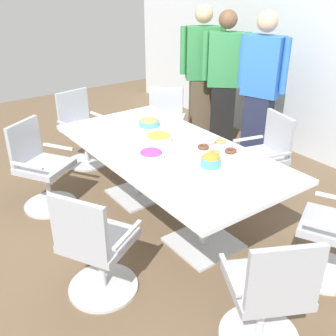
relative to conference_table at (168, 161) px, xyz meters
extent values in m
cube|color=brown|center=(0.00, 0.00, -0.63)|extent=(10.00, 10.00, 0.01)
cube|color=silver|center=(0.00, 2.40, 0.77)|extent=(8.00, 0.10, 2.80)
cube|color=white|center=(0.00, 0.00, 0.10)|extent=(2.40, 1.20, 0.04)
cube|color=silver|center=(-0.55, 0.00, -0.61)|extent=(0.56, 0.56, 0.02)
cylinder|color=silver|center=(-0.55, 0.00, -0.26)|extent=(0.09, 0.09, 0.69)
cube|color=silver|center=(0.55, 0.00, -0.61)|extent=(0.56, 0.56, 0.02)
cylinder|color=silver|center=(0.55, 0.00, -0.26)|extent=(0.09, 0.09, 0.69)
cylinder|color=silver|center=(1.55, -0.36, -0.61)|extent=(0.73, 0.73, 0.02)
cylinder|color=silver|center=(1.55, -0.36, -0.40)|extent=(0.05, 0.05, 0.41)
cube|color=#ADB2BC|center=(1.55, -0.36, -0.17)|extent=(0.62, 0.62, 0.06)
cube|color=#ADB2BC|center=(1.73, -0.46, 0.07)|extent=(0.24, 0.41, 0.42)
cube|color=silver|center=(1.43, -0.58, -0.05)|extent=(0.34, 0.20, 0.02)
cube|color=silver|center=(1.66, -0.15, -0.05)|extent=(0.34, 0.20, 0.02)
cylinder|color=silver|center=(1.41, 0.54, -0.61)|extent=(0.72, 0.72, 0.02)
cylinder|color=silver|center=(1.41, 0.54, -0.40)|extent=(0.05, 0.05, 0.41)
cube|color=#ADB2BC|center=(1.41, 0.54, -0.17)|extent=(0.62, 0.62, 0.06)
cube|color=silver|center=(1.52, 0.32, -0.05)|extent=(0.34, 0.19, 0.02)
cylinder|color=silver|center=(0.21, 1.04, -0.61)|extent=(0.66, 0.66, 0.02)
cylinder|color=silver|center=(0.21, 1.04, -0.40)|extent=(0.05, 0.05, 0.41)
cube|color=#ADB2BC|center=(0.21, 1.04, -0.17)|extent=(0.56, 0.56, 0.06)
cube|color=#ADB2BC|center=(0.27, 1.24, 0.07)|extent=(0.43, 0.15, 0.42)
cube|color=silver|center=(0.45, 0.98, -0.05)|extent=(0.12, 0.36, 0.02)
cube|color=silver|center=(-0.02, 1.10, -0.05)|extent=(0.12, 0.36, 0.02)
cylinder|color=silver|center=(-1.15, 0.76, -0.61)|extent=(0.76, 0.76, 0.02)
cylinder|color=silver|center=(-1.15, 0.76, -0.40)|extent=(0.05, 0.05, 0.41)
cube|color=#ADB2BC|center=(-1.15, 0.76, -0.17)|extent=(0.65, 0.65, 0.06)
cube|color=#ADB2BC|center=(-1.29, 0.91, 0.07)|extent=(0.34, 0.33, 0.42)
cube|color=silver|center=(-0.97, 0.93, -0.05)|extent=(0.28, 0.29, 0.02)
cube|color=silver|center=(-1.32, 0.59, -0.05)|extent=(0.28, 0.29, 0.02)
cylinder|color=silver|center=(-1.64, -0.10, -0.61)|extent=(0.63, 0.63, 0.02)
cylinder|color=silver|center=(-1.64, -0.10, -0.40)|extent=(0.05, 0.05, 0.41)
cube|color=#ADB2BC|center=(-1.64, -0.10, -0.17)|extent=(0.53, 0.53, 0.06)
cube|color=#ADB2BC|center=(-1.85, -0.13, 0.07)|extent=(0.12, 0.44, 0.42)
cube|color=silver|center=(-1.69, 0.14, -0.05)|extent=(0.37, 0.09, 0.02)
cube|color=silver|center=(-1.60, -0.34, -0.05)|extent=(0.37, 0.09, 0.02)
cylinder|color=silver|center=(-0.90, -0.88, -0.61)|extent=(0.74, 0.74, 0.02)
cylinder|color=silver|center=(-0.90, -0.88, -0.40)|extent=(0.05, 0.05, 0.41)
cube|color=#ADB2BC|center=(-0.90, -0.88, -0.17)|extent=(0.63, 0.63, 0.06)
cube|color=#ADB2BC|center=(-1.08, -0.99, 0.07)|extent=(0.27, 0.39, 0.42)
cube|color=silver|center=(-1.03, -0.67, -0.05)|extent=(0.33, 0.22, 0.02)
cube|color=silver|center=(-0.77, -1.09, -0.05)|extent=(0.33, 0.22, 0.02)
cylinder|color=silver|center=(0.52, -1.00, -0.61)|extent=(0.74, 0.74, 0.02)
cylinder|color=silver|center=(0.52, -1.00, -0.40)|extent=(0.05, 0.05, 0.41)
cube|color=#ADB2BC|center=(0.52, -1.00, -0.17)|extent=(0.63, 0.63, 0.06)
cube|color=#ADB2BC|center=(0.62, -1.18, 0.07)|extent=(0.40, 0.25, 0.42)
cube|color=silver|center=(0.30, -1.12, -0.05)|extent=(0.21, 0.33, 0.02)
cube|color=silver|center=(0.73, -0.88, -0.05)|extent=(0.21, 0.33, 0.02)
cube|color=brown|center=(-1.45, 1.63, -0.18)|extent=(0.34, 0.38, 0.88)
cube|color=#388C4C|center=(-1.45, 1.63, 0.61)|extent=(0.42, 0.49, 0.70)
sphere|color=#DBAD89|center=(-1.45, 1.63, 1.11)|extent=(0.24, 0.24, 0.24)
cylinder|color=#388C4C|center=(-1.30, 1.85, 0.64)|extent=(0.11, 0.11, 0.63)
cylinder|color=#388C4C|center=(-1.59, 1.41, 0.64)|extent=(0.11, 0.11, 0.63)
cube|color=black|center=(-1.04, 1.68, -0.19)|extent=(0.36, 0.37, 0.86)
cube|color=#388C4C|center=(-1.04, 1.68, 0.58)|extent=(0.46, 0.47, 0.68)
sphere|color=brown|center=(-1.04, 1.68, 1.07)|extent=(0.23, 0.23, 0.23)
cylinder|color=#388C4C|center=(-0.86, 1.87, 0.62)|extent=(0.11, 0.11, 0.62)
cylinder|color=#388C4C|center=(-1.22, 1.48, 0.62)|extent=(0.11, 0.11, 0.62)
cube|color=#232842|center=(-0.40, 1.66, -0.18)|extent=(0.37, 0.29, 0.88)
cube|color=blue|center=(-0.40, 1.66, 0.60)|extent=(0.49, 0.34, 0.70)
sphere|color=#DBAD89|center=(-0.40, 1.66, 1.10)|extent=(0.24, 0.24, 0.24)
cylinder|color=blue|center=(-0.15, 1.74, 0.64)|extent=(0.10, 0.10, 0.63)
cylinder|color=blue|center=(-0.65, 1.58, 0.64)|extent=(0.10, 0.10, 0.63)
cylinder|color=#4C9EC6|center=(0.51, 0.07, 0.16)|extent=(0.17, 0.17, 0.08)
ellipsoid|color=orange|center=(0.51, 0.07, 0.20)|extent=(0.15, 0.15, 0.07)
cylinder|color=beige|center=(-0.20, 0.03, 0.15)|extent=(0.26, 0.26, 0.06)
ellipsoid|color=yellow|center=(-0.20, 0.03, 0.18)|extent=(0.23, 0.23, 0.05)
cylinder|color=white|center=(0.11, -0.26, 0.16)|extent=(0.22, 0.22, 0.07)
ellipsoid|color=#9E3D8E|center=(0.11, -0.26, 0.19)|extent=(0.19, 0.19, 0.06)
cylinder|color=#4C9EC6|center=(-0.61, 0.20, 0.15)|extent=(0.22, 0.22, 0.06)
ellipsoid|color=tan|center=(-0.61, 0.20, 0.18)|extent=(0.19, 0.19, 0.05)
cylinder|color=white|center=(0.28, 0.36, 0.13)|extent=(0.37, 0.37, 0.01)
torus|color=brown|center=(0.42, 0.39, 0.15)|extent=(0.11, 0.11, 0.03)
torus|color=pink|center=(0.38, 0.47, 0.15)|extent=(0.11, 0.11, 0.03)
torus|color=tan|center=(0.20, 0.47, 0.15)|extent=(0.11, 0.11, 0.03)
torus|color=pink|center=(0.15, 0.38, 0.15)|extent=(0.11, 0.11, 0.03)
torus|color=brown|center=(0.21, 0.25, 0.15)|extent=(0.11, 0.11, 0.03)
torus|color=tan|center=(0.36, 0.25, 0.15)|extent=(0.11, 0.11, 0.03)
cylinder|color=white|center=(0.81, 0.28, 0.13)|extent=(0.23, 0.23, 0.01)
cylinder|color=silver|center=(0.81, 0.28, 0.13)|extent=(0.23, 0.23, 0.01)
cylinder|color=white|center=(0.81, 0.28, 0.14)|extent=(0.23, 0.23, 0.01)
cylinder|color=silver|center=(0.81, 0.28, 0.15)|extent=(0.23, 0.23, 0.01)
cylinder|color=white|center=(0.81, 0.28, 0.15)|extent=(0.23, 0.23, 0.01)
cube|color=white|center=(0.95, -0.35, 0.17)|extent=(0.18, 0.18, 0.09)
camera|label=1|loc=(2.71, -1.97, 1.59)|focal=42.21mm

